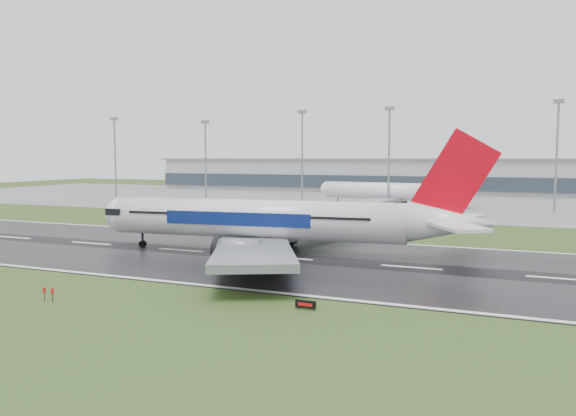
% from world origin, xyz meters
% --- Properties ---
extents(ground, '(520.00, 520.00, 0.00)m').
position_xyz_m(ground, '(0.00, 0.00, 0.00)').
color(ground, '#2A4318').
rests_on(ground, ground).
extents(runway, '(400.00, 45.00, 0.10)m').
position_xyz_m(runway, '(0.00, 0.00, 0.05)').
color(runway, black).
rests_on(runway, ground).
extents(apron, '(400.00, 130.00, 0.08)m').
position_xyz_m(apron, '(0.00, 125.00, 0.04)').
color(apron, slate).
rests_on(apron, ground).
extents(terminal, '(240.00, 36.00, 15.00)m').
position_xyz_m(terminal, '(0.00, 185.00, 7.50)').
color(terminal, '#989CA3').
rests_on(terminal, ground).
extents(main_airliner, '(72.53, 69.72, 19.57)m').
position_xyz_m(main_airliner, '(17.96, 2.85, 9.89)').
color(main_airliner, silver).
rests_on(main_airliner, runway).
extents(parked_airliner, '(59.17, 55.87, 15.83)m').
position_xyz_m(parked_airliner, '(14.03, 103.18, 8.00)').
color(parked_airliner, white).
rests_on(parked_airliner, apron).
extents(runway_sign, '(2.28, 0.89, 1.04)m').
position_xyz_m(runway_sign, '(33.76, -27.21, 0.52)').
color(runway_sign, black).
rests_on(runway_sign, ground).
extents(floodmast_0, '(0.64, 0.64, 31.10)m').
position_xyz_m(floodmast_0, '(-97.40, 100.00, 15.55)').
color(floodmast_0, gray).
rests_on(floodmast_0, ground).
extents(floodmast_1, '(0.64, 0.64, 28.78)m').
position_xyz_m(floodmast_1, '(-55.22, 100.00, 14.39)').
color(floodmast_1, gray).
rests_on(floodmast_1, ground).
extents(floodmast_2, '(0.64, 0.64, 31.31)m').
position_xyz_m(floodmast_2, '(-16.40, 100.00, 15.66)').
color(floodmast_2, gray).
rests_on(floodmast_2, ground).
extents(floodmast_3, '(0.64, 0.64, 31.43)m').
position_xyz_m(floodmast_3, '(14.05, 100.00, 15.71)').
color(floodmast_3, gray).
rests_on(floodmast_3, ground).
extents(floodmast_4, '(0.64, 0.64, 31.84)m').
position_xyz_m(floodmast_4, '(63.51, 100.00, 15.92)').
color(floodmast_4, gray).
rests_on(floodmast_4, ground).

